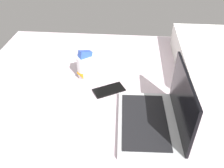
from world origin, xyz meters
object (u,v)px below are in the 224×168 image
Objects in this scene: pillow at (214,57)px; laptop at (157,116)px; snack_cup at (86,65)px; cell_phone at (109,90)px.

laptop is at bearing -36.33° from pillow.
cell_phone is at bearing 46.86° from snack_cup.
pillow is (-42.29, 31.10, 2.09)cm from laptop.
cell_phone is 56.45cm from pillow.
cell_phone is 0.27× the size of pillow.
laptop is 28.08cm from cell_phone.
snack_cup reaches higher than pillow.
laptop is at bearing 46.45° from snack_cup.
laptop is 2.33× the size of snack_cup.
cell_phone is (-19.24, -20.06, -4.01)cm from laptop.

